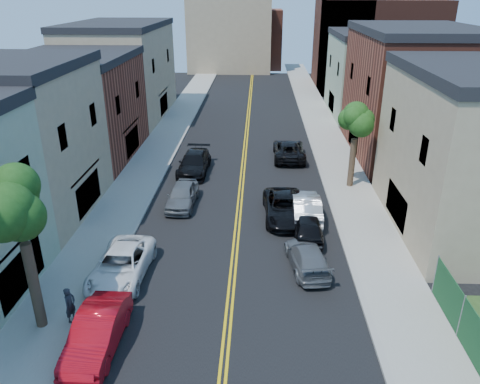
# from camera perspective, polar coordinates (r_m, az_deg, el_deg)

# --- Properties ---
(sidewalk_left) EXTENTS (3.20, 100.00, 0.15)m
(sidewalk_left) POSITION_cam_1_polar(r_m,az_deg,el_deg) (44.54, -9.59, 6.04)
(sidewalk_left) COLOR gray
(sidewalk_left) RESTS_ON ground
(sidewalk_right) EXTENTS (3.20, 100.00, 0.15)m
(sidewalk_right) POSITION_cam_1_polar(r_m,az_deg,el_deg) (44.11, 11.05, 5.76)
(sidewalk_right) COLOR gray
(sidewalk_right) RESTS_ON ground
(curb_left) EXTENTS (0.30, 100.00, 0.15)m
(curb_left) POSITION_cam_1_polar(r_m,az_deg,el_deg) (44.21, -7.36, 6.05)
(curb_left) COLOR gray
(curb_left) RESTS_ON ground
(curb_right) EXTENTS (0.30, 100.00, 0.15)m
(curb_right) POSITION_cam_1_polar(r_m,az_deg,el_deg) (43.88, 8.78, 5.83)
(curb_right) COLOR gray
(curb_right) RESTS_ON ground
(bldg_left_tan_near) EXTENTS (9.00, 10.00, 9.00)m
(bldg_left_tan_near) POSITION_cam_1_polar(r_m,az_deg,el_deg) (31.82, -26.39, 5.11)
(bldg_left_tan_near) COLOR #998466
(bldg_left_tan_near) RESTS_ON ground
(bldg_left_brick) EXTENTS (9.00, 12.00, 8.00)m
(bldg_left_brick) POSITION_cam_1_polar(r_m,az_deg,el_deg) (41.55, -19.43, 9.39)
(bldg_left_brick) COLOR brown
(bldg_left_brick) RESTS_ON ground
(bldg_left_tan_far) EXTENTS (9.00, 16.00, 9.50)m
(bldg_left_tan_far) POSITION_cam_1_polar(r_m,az_deg,el_deg) (54.41, -14.32, 13.90)
(bldg_left_tan_far) COLOR #998466
(bldg_left_tan_far) RESTS_ON ground
(bldg_right_brick) EXTENTS (9.00, 14.00, 10.00)m
(bldg_right_brick) POSITION_cam_1_polar(r_m,az_deg,el_deg) (42.39, 20.27, 10.93)
(bldg_right_brick) COLOR brown
(bldg_right_brick) RESTS_ON ground
(bldg_right_palegrn) EXTENTS (9.00, 12.00, 8.50)m
(bldg_right_palegrn) POSITION_cam_1_polar(r_m,az_deg,el_deg) (55.80, 16.04, 13.43)
(bldg_right_palegrn) COLOR gray
(bldg_right_palegrn) RESTS_ON ground
(church) EXTENTS (16.20, 14.20, 22.60)m
(church) POSITION_cam_1_polar(r_m,az_deg,el_deg) (70.53, 15.51, 17.91)
(church) COLOR #4C2319
(church) RESTS_ON ground
(backdrop_left) EXTENTS (14.00, 8.00, 12.00)m
(backdrop_left) POSITION_cam_1_polar(r_m,az_deg,el_deg) (84.03, -1.27, 18.65)
(backdrop_left) COLOR #998466
(backdrop_left) RESTS_ON ground
(backdrop_center) EXTENTS (10.00, 8.00, 10.00)m
(backdrop_center) POSITION_cam_1_polar(r_m,az_deg,el_deg) (87.95, 1.64, 18.21)
(backdrop_center) COLOR brown
(backdrop_center) RESTS_ON ground
(tree_left_mid) EXTENTS (5.20, 5.20, 9.29)m
(tree_left_mid) POSITION_cam_1_polar(r_m,az_deg,el_deg) (19.21, -25.99, 0.73)
(tree_left_mid) COLOR #392C1C
(tree_left_mid) RESTS_ON sidewalk_left
(tree_right_far) EXTENTS (4.40, 4.40, 8.03)m
(tree_right_far) POSITION_cam_1_polar(r_m,az_deg,el_deg) (33.13, 14.22, 9.79)
(tree_right_far) COLOR #392C1C
(tree_right_far) RESTS_ON sidewalk_right
(red_sedan) EXTENTS (1.67, 4.72, 1.55)m
(red_sedan) POSITION_cam_1_polar(r_m,az_deg,el_deg) (20.09, -17.10, -16.11)
(red_sedan) COLOR #B50C17
(red_sedan) RESTS_ON ground
(white_pickup) EXTENTS (2.63, 5.41, 1.48)m
(white_pickup) POSITION_cam_1_polar(r_m,az_deg,el_deg) (24.04, -14.34, -8.65)
(white_pickup) COLOR white
(white_pickup) RESTS_ON ground
(grey_car_left) EXTENTS (1.93, 4.49, 1.51)m
(grey_car_left) POSITION_cam_1_polar(r_m,az_deg,el_deg) (31.02, -7.11, -0.38)
(grey_car_left) COLOR #595C60
(grey_car_left) RESTS_ON ground
(black_car_left) EXTENTS (2.37, 5.49, 1.58)m
(black_car_left) POSITION_cam_1_polar(r_m,az_deg,el_deg) (36.61, -5.64, 3.55)
(black_car_left) COLOR black
(black_car_left) RESTS_ON ground
(grey_car_right) EXTENTS (2.40, 4.64, 1.29)m
(grey_car_right) POSITION_cam_1_polar(r_m,az_deg,el_deg) (24.37, 8.24, -7.88)
(grey_car_right) COLOR #56595E
(grey_car_right) RESTS_ON ground
(black_car_right) EXTENTS (1.87, 4.24, 1.42)m
(black_car_right) POSITION_cam_1_polar(r_m,az_deg,el_deg) (27.14, 8.37, -4.24)
(black_car_right) COLOR black
(black_car_right) RESTS_ON ground
(silver_car_right) EXTENTS (1.70, 4.85, 1.60)m
(silver_car_right) POSITION_cam_1_polar(r_m,az_deg,el_deg) (29.34, 8.05, -1.80)
(silver_car_right) COLOR #B9BCC1
(silver_car_right) RESTS_ON ground
(dark_car_right_far) EXTENTS (2.55, 5.53, 1.54)m
(dark_car_right_far) POSITION_cam_1_polar(r_m,az_deg,el_deg) (39.80, 6.02, 5.17)
(dark_car_right_far) COLOR black
(dark_car_right_far) RESTS_ON ground
(black_suv_lane) EXTENTS (2.74, 5.50, 1.50)m
(black_suv_lane) POSITION_cam_1_polar(r_m,az_deg,el_deg) (29.22, 5.46, -1.89)
(black_suv_lane) COLOR black
(black_suv_lane) RESTS_ON ground
(pedestrian_left) EXTENTS (0.53, 0.67, 1.63)m
(pedestrian_left) POSITION_cam_1_polar(r_m,az_deg,el_deg) (21.58, -20.10, -12.86)
(pedestrian_left) COLOR #222329
(pedestrian_left) RESTS_ON sidewalk_left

